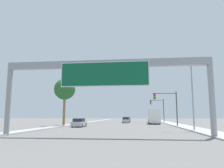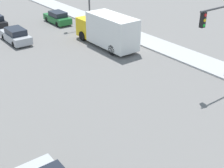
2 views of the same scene
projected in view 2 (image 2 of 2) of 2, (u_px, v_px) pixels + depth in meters
name	position (u px, v px, depth m)	size (l,w,h in m)	color
sidewalk_right	(88.00, 18.00, 41.65)	(3.00, 120.00, 0.15)	#A8A8A8
car_far_center	(16.00, 36.00, 32.96)	(1.82, 4.71, 1.53)	#A5A8AD
car_mid_right	(58.00, 18.00, 39.42)	(1.75, 4.47, 1.50)	#1E662D
truck_box_primary	(108.00, 30.00, 31.36)	(2.40, 8.01, 3.34)	yellow
traffic_light_near_intersection	(223.00, 30.00, 22.84)	(4.36, 0.32, 6.32)	#3D3D3F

